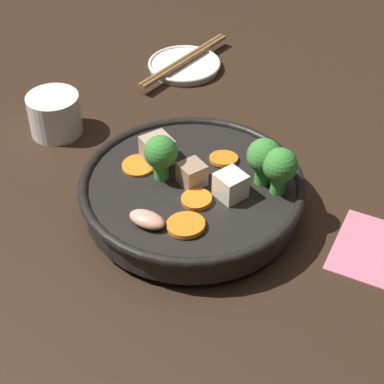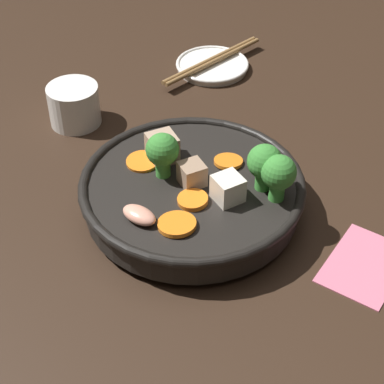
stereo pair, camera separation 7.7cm
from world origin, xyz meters
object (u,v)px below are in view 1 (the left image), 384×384
at_px(tea_cup, 55,114).
at_px(side_saucer, 184,65).
at_px(chopsticks_pair, 184,60).
at_px(stirfry_bowl, 194,190).

bearing_deg(tea_cup, side_saucer, -10.79).
xyz_separation_m(side_saucer, chopsticks_pair, (0.00, -0.00, 0.01)).
bearing_deg(side_saucer, chopsticks_pair, -90.00).
height_order(stirfry_bowl, chopsticks_pair, stirfry_bowl).
bearing_deg(chopsticks_pair, side_saucer, 90.00).
relative_size(side_saucer, chopsticks_pair, 0.57).
distance_m(stirfry_bowl, side_saucer, 0.35).
relative_size(tea_cup, chopsticks_pair, 0.35).
relative_size(stirfry_bowl, chopsticks_pair, 1.28).
height_order(side_saucer, chopsticks_pair, chopsticks_pair).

